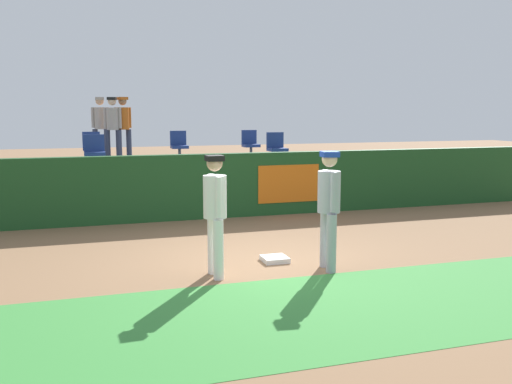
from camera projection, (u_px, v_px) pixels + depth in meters
ground_plane at (259, 262)px, 9.07m from camera, size 60.00×60.00×0.00m
grass_foreground_strip at (319, 311)px, 6.86m from camera, size 18.00×2.80×0.01m
first_base at (275, 259)px, 9.12m from camera, size 0.40×0.40×0.08m
player_fielder_home at (215, 207)px, 8.18m from camera, size 0.35×0.56×1.79m
player_runner_visitor at (329, 202)px, 8.52m from camera, size 0.39×0.51×1.82m
field_wall at (206, 186)px, 12.68m from camera, size 18.00×0.26×1.46m
bleacher_platform at (184, 182)px, 15.13m from camera, size 18.00×4.80×1.02m
seat_back_center at (179, 144)px, 15.62m from camera, size 0.45×0.44×0.84m
seat_back_right at (250, 143)px, 16.24m from camera, size 0.44×0.44×0.84m
seat_front_left at (94, 150)px, 13.23m from camera, size 0.47×0.44×0.84m
seat_front_right at (277, 147)px, 14.59m from camera, size 0.46×0.44×0.84m
seat_back_left at (92, 146)px, 14.92m from camera, size 0.45×0.44×0.84m
spectator_hooded at (123, 124)px, 15.79m from camera, size 0.47×0.44×1.77m
spectator_capped at (101, 124)px, 16.08m from camera, size 0.50×0.35×1.78m
spectator_casual at (113, 124)px, 15.55m from camera, size 0.48×0.40×1.76m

